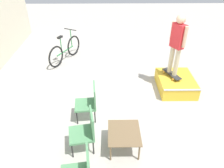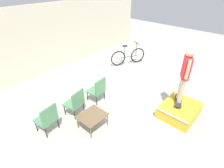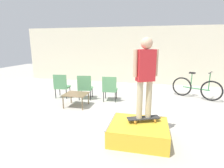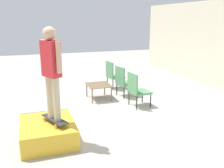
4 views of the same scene
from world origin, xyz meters
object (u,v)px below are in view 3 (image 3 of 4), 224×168
(patio_chair_center, at_px, (85,86))
(skate_ramp_box, at_px, (138,132))
(patio_chair_right, at_px, (110,88))
(bicycle, at_px, (196,88))
(person_skater, at_px, (145,72))
(coffee_table, at_px, (76,95))
(patio_chair_left, at_px, (62,85))
(skateboard_on_ramp, at_px, (143,118))

(patio_chair_center, bearing_deg, skate_ramp_box, 121.37)
(patio_chair_right, distance_m, bicycle, 3.43)
(person_skater, xyz_separation_m, coffee_table, (-2.35, 1.57, -1.13))
(person_skater, xyz_separation_m, bicycle, (1.88, 3.52, -1.12))
(skate_ramp_box, height_order, patio_chair_left, patio_chair_left)
(person_skater, distance_m, patio_chair_left, 4.21)
(skate_ramp_box, relative_size, skateboard_on_ramp, 1.70)
(skateboard_on_ramp, height_order, coffee_table, skateboard_on_ramp)
(skateboard_on_ramp, bearing_deg, patio_chair_center, 111.89)
(skate_ramp_box, height_order, skateboard_on_ramp, skateboard_on_ramp)
(person_skater, xyz_separation_m, patio_chair_center, (-2.33, 2.38, -1.01))
(skate_ramp_box, relative_size, bicycle, 0.76)
(skateboard_on_ramp, distance_m, coffee_table, 2.83)
(patio_chair_left, relative_size, patio_chair_right, 1.00)
(skateboard_on_ramp, bearing_deg, skate_ramp_box, -147.37)
(person_skater, relative_size, bicycle, 1.03)
(skate_ramp_box, bearing_deg, coffee_table, 142.77)
(person_skater, bearing_deg, bicycle, 33.09)
(patio_chair_center, bearing_deg, bicycle, -175.16)
(skateboard_on_ramp, distance_m, patio_chair_center, 3.33)
(skateboard_on_ramp, bearing_deg, coffee_table, 123.66)
(skate_ramp_box, height_order, patio_chair_center, patio_chair_center)
(patio_chair_right, bearing_deg, skate_ramp_box, 111.38)
(patio_chair_right, bearing_deg, patio_chair_center, -5.24)
(skateboard_on_ramp, relative_size, patio_chair_center, 0.79)
(person_skater, height_order, bicycle, person_skater)
(person_skater, height_order, patio_chair_center, person_skater)
(skate_ramp_box, xyz_separation_m, skateboard_on_ramp, (0.10, 0.14, 0.28))
(patio_chair_left, bearing_deg, coffee_table, 132.61)
(person_skater, bearing_deg, patio_chair_left, 115.65)
(skateboard_on_ramp, distance_m, person_skater, 1.05)
(patio_chair_center, height_order, patio_chair_right, same)
(coffee_table, distance_m, patio_chair_left, 1.27)
(coffee_table, distance_m, bicycle, 4.66)
(patio_chair_left, distance_m, bicycle, 5.33)
(coffee_table, xyz_separation_m, patio_chair_right, (1.00, 0.81, 0.12))
(person_skater, bearing_deg, patio_chair_right, 90.89)
(skateboard_on_ramp, height_order, bicycle, bicycle)
(patio_chair_left, distance_m, patio_chair_center, 0.99)
(patio_chair_left, height_order, patio_chair_right, same)
(skate_ramp_box, xyz_separation_m, person_skater, (0.10, 0.14, 1.33))
(skateboard_on_ramp, xyz_separation_m, patio_chair_center, (-2.33, 2.38, 0.04))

